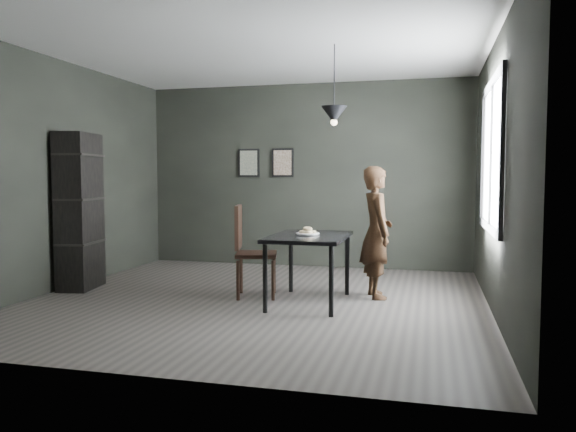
% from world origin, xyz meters
% --- Properties ---
extents(ground, '(5.00, 5.00, 0.00)m').
position_xyz_m(ground, '(0.00, 0.00, 0.00)').
color(ground, '#332F2C').
rests_on(ground, ground).
extents(back_wall, '(5.00, 0.10, 2.80)m').
position_xyz_m(back_wall, '(0.00, 2.50, 1.40)').
color(back_wall, black).
rests_on(back_wall, ground).
extents(ceiling, '(5.00, 5.00, 0.02)m').
position_xyz_m(ceiling, '(0.00, 0.00, 2.80)').
color(ceiling, silver).
rests_on(ceiling, ground).
extents(window_assembly, '(0.04, 1.96, 1.56)m').
position_xyz_m(window_assembly, '(2.47, 0.20, 1.60)').
color(window_assembly, white).
rests_on(window_assembly, ground).
extents(cafe_table, '(0.80, 1.20, 0.75)m').
position_xyz_m(cafe_table, '(0.60, 0.00, 0.67)').
color(cafe_table, black).
rests_on(cafe_table, ground).
extents(white_plate, '(0.23, 0.23, 0.01)m').
position_xyz_m(white_plate, '(0.58, 0.02, 0.76)').
color(white_plate, white).
rests_on(white_plate, cafe_table).
extents(donut_pile, '(0.19, 0.19, 0.08)m').
position_xyz_m(donut_pile, '(0.58, 0.02, 0.79)').
color(donut_pile, beige).
rests_on(donut_pile, white_plate).
extents(woman, '(0.52, 0.64, 1.50)m').
position_xyz_m(woman, '(1.28, 0.49, 0.75)').
color(woman, black).
rests_on(woman, ground).
extents(wood_chair, '(0.56, 0.56, 1.06)m').
position_xyz_m(wood_chair, '(-0.15, 0.15, 0.60)').
color(wood_chair, black).
rests_on(wood_chair, ground).
extents(shelf_unit, '(0.46, 0.69, 1.92)m').
position_xyz_m(shelf_unit, '(-2.32, 0.11, 0.96)').
color(shelf_unit, black).
rests_on(shelf_unit, ground).
extents(pendant_lamp, '(0.28, 0.28, 0.86)m').
position_xyz_m(pendant_lamp, '(0.85, 0.10, 2.05)').
color(pendant_lamp, black).
rests_on(pendant_lamp, ground).
extents(framed_print_left, '(0.34, 0.04, 0.44)m').
position_xyz_m(framed_print_left, '(-0.90, 2.47, 1.60)').
color(framed_print_left, black).
rests_on(framed_print_left, ground).
extents(framed_print_right, '(0.34, 0.04, 0.44)m').
position_xyz_m(framed_print_right, '(-0.35, 2.47, 1.60)').
color(framed_print_right, black).
rests_on(framed_print_right, ground).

